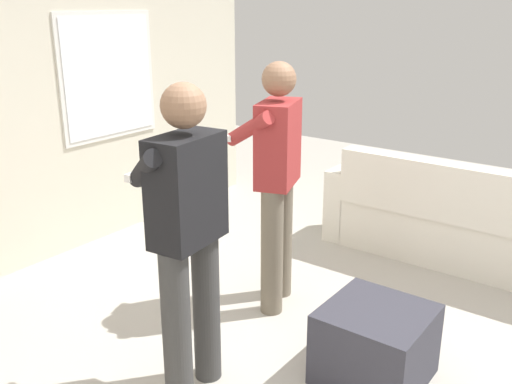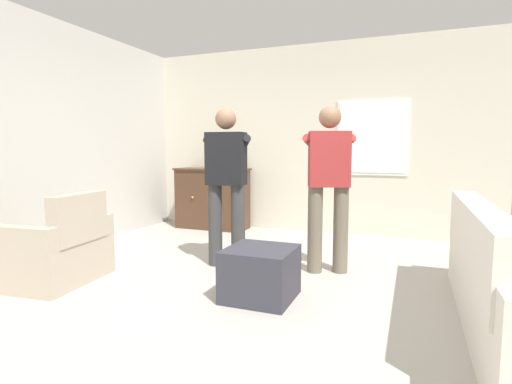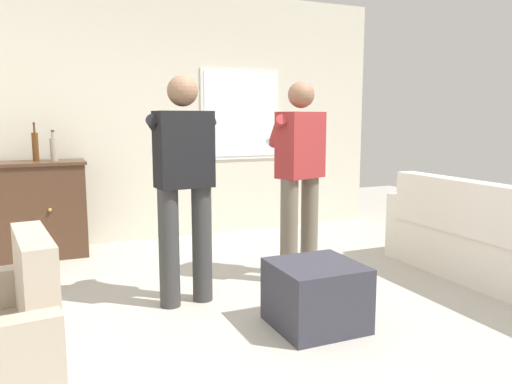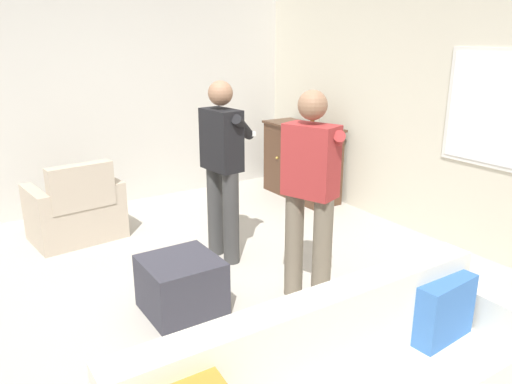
# 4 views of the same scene
# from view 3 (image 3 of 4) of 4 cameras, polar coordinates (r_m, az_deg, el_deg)

# --- Properties ---
(ground) EXTENTS (10.40, 10.40, 0.00)m
(ground) POSITION_cam_3_polar(r_m,az_deg,el_deg) (3.59, 1.10, -14.15)
(ground) COLOR #B2ADA3
(wall_back_with_window) EXTENTS (5.20, 0.15, 2.80)m
(wall_back_with_window) POSITION_cam_3_polar(r_m,az_deg,el_deg) (5.84, -9.68, 8.55)
(wall_back_with_window) COLOR beige
(wall_back_with_window) RESTS_ON ground
(couch) EXTENTS (0.57, 2.46, 0.87)m
(couch) POSITION_cam_3_polar(r_m,az_deg,el_deg) (4.49, 26.69, -5.90)
(couch) COLOR silver
(couch) RESTS_ON ground
(sideboard_cabinet) EXTENTS (1.16, 0.49, 0.96)m
(sideboard_cabinet) POSITION_cam_3_polar(r_m,az_deg,el_deg) (5.39, -24.91, -1.93)
(sideboard_cabinet) COLOR #472D1E
(sideboard_cabinet) RESTS_ON ground
(bottle_wine_green) EXTENTS (0.07, 0.07, 0.30)m
(bottle_wine_green) POSITION_cam_3_polar(r_m,az_deg,el_deg) (5.31, -22.13, 4.62)
(bottle_wine_green) COLOR gray
(bottle_wine_green) RESTS_ON sideboard_cabinet
(bottle_liquor_amber) EXTENTS (0.06, 0.06, 0.38)m
(bottle_liquor_amber) POSITION_cam_3_polar(r_m,az_deg,el_deg) (5.38, -23.91, 4.82)
(bottle_liquor_amber) COLOR #593314
(bottle_liquor_amber) RESTS_ON sideboard_cabinet
(ottoman) EXTENTS (0.56, 0.56, 0.43)m
(ottoman) POSITION_cam_3_polar(r_m,az_deg,el_deg) (3.41, 6.84, -11.59)
(ottoman) COLOR #33333D
(ottoman) RESTS_ON ground
(person_standing_left) EXTENTS (0.56, 0.49, 1.68)m
(person_standing_left) POSITION_cam_3_polar(r_m,az_deg,el_deg) (3.67, -8.25, 1.45)
(person_standing_left) COLOR #383838
(person_standing_left) RESTS_ON ground
(person_standing_right) EXTENTS (0.53, 0.52, 1.68)m
(person_standing_right) POSITION_cam_3_polar(r_m,az_deg,el_deg) (4.23, 4.95, 2.42)
(person_standing_right) COLOR #6B6051
(person_standing_right) RESTS_ON ground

